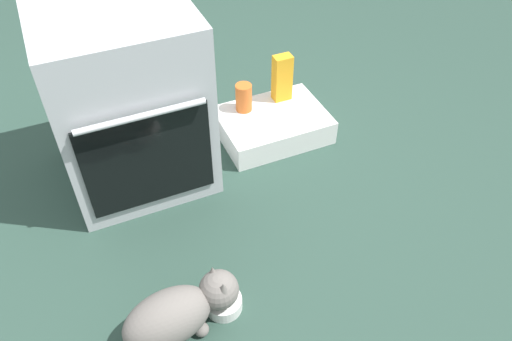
# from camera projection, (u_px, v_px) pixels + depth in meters

# --- Properties ---
(ground) EXTENTS (8.00, 8.00, 0.00)m
(ground) POSITION_uv_depth(u_px,v_px,m) (152.00, 224.00, 2.08)
(ground) COLOR #284238
(oven) EXTENTS (0.59, 0.63, 0.79)m
(oven) POSITION_uv_depth(u_px,v_px,m) (127.00, 100.00, 2.06)
(oven) COLOR #B7BABF
(oven) RESTS_ON ground
(pantry_cabinet) EXTENTS (0.52, 0.38, 0.12)m
(pantry_cabinet) POSITION_uv_depth(u_px,v_px,m) (273.00, 125.00, 2.47)
(pantry_cabinet) COLOR white
(pantry_cabinet) RESTS_ON ground
(food_bowl) EXTENTS (0.13, 0.13, 0.08)m
(food_bowl) POSITION_uv_depth(u_px,v_px,m) (224.00, 302.00, 1.78)
(food_bowl) COLOR white
(food_bowl) RESTS_ON ground
(cat) EXTENTS (0.65, 0.23, 0.21)m
(cat) POSITION_uv_depth(u_px,v_px,m) (177.00, 313.00, 1.66)
(cat) COLOR slate
(cat) RESTS_ON ground
(juice_carton) EXTENTS (0.09, 0.06, 0.24)m
(juice_carton) POSITION_uv_depth(u_px,v_px,m) (282.00, 78.00, 2.45)
(juice_carton) COLOR orange
(juice_carton) RESTS_ON pantry_cabinet
(sauce_jar) EXTENTS (0.08, 0.08, 0.14)m
(sauce_jar) POSITION_uv_depth(u_px,v_px,m) (244.00, 98.00, 2.41)
(sauce_jar) COLOR #D16023
(sauce_jar) RESTS_ON pantry_cabinet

